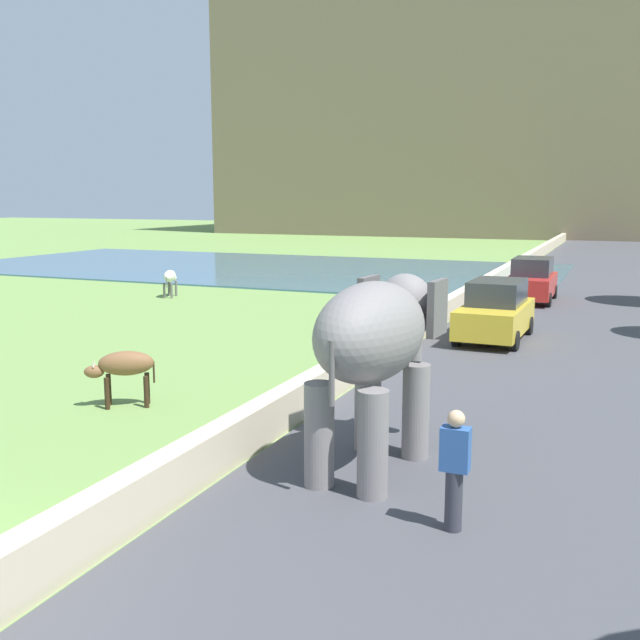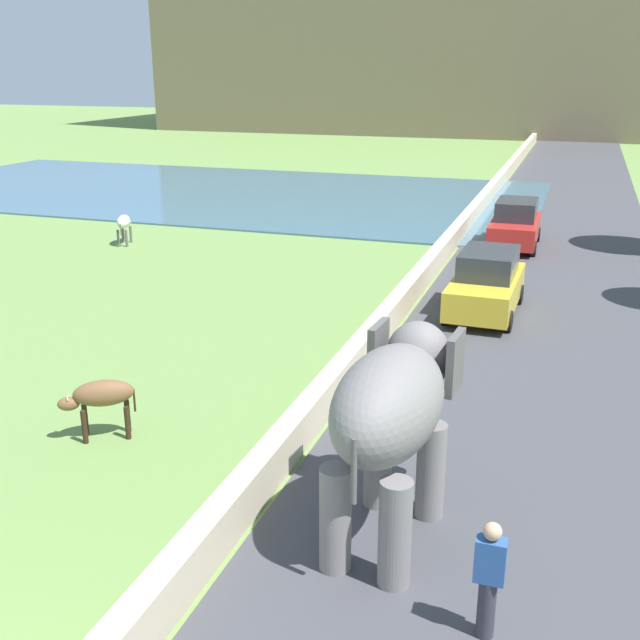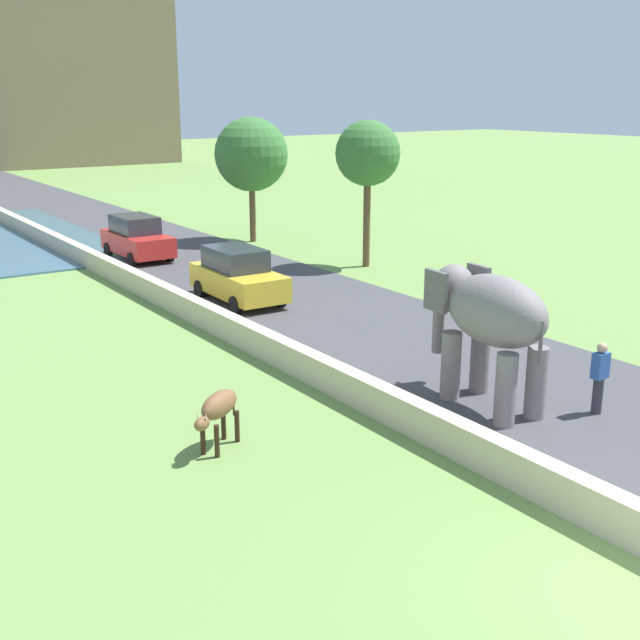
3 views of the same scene
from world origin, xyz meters
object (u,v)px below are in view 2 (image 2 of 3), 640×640
at_px(cow_brown, 101,397).
at_px(car_yellow, 486,283).
at_px(person_beside_elephant, 489,579).
at_px(car_red, 515,224).
at_px(elephant, 393,410).
at_px(cow_white, 124,223).

bearing_deg(cow_brown, car_yellow, 59.44).
bearing_deg(person_beside_elephant, car_red, 94.34).
xyz_separation_m(elephant, person_beside_elephant, (1.61, -1.73, -1.16)).
relative_size(elephant, person_beside_elephant, 2.16).
xyz_separation_m(person_beside_elephant, car_yellow, (-1.63, 12.85, 0.03)).
height_order(elephant, car_yellow, elephant).
xyz_separation_m(person_beside_elephant, car_red, (-1.63, 21.51, 0.03)).
bearing_deg(car_yellow, cow_brown, -120.56).
xyz_separation_m(car_red, car_yellow, (0.00, -8.65, 0.00)).
height_order(car_red, car_yellow, same).
xyz_separation_m(car_yellow, cow_brown, (-5.79, -9.81, -0.06)).
xyz_separation_m(elephant, cow_brown, (-5.81, 1.32, -1.20)).
bearing_deg(car_yellow, person_beside_elephant, -82.78).
xyz_separation_m(elephant, car_yellow, (-0.02, 11.13, -1.14)).
height_order(elephant, car_red, elephant).
bearing_deg(cow_white, car_yellow, -16.96).
bearing_deg(person_beside_elephant, cow_brown, 157.68).
bearing_deg(cow_brown, car_red, 72.59).
height_order(car_red, cow_white, car_red).
xyz_separation_m(cow_white, cow_brown, (8.59, -14.19, 0.00)).
xyz_separation_m(car_yellow, cow_white, (-14.38, 4.39, -0.06)).
relative_size(elephant, car_red, 0.88).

